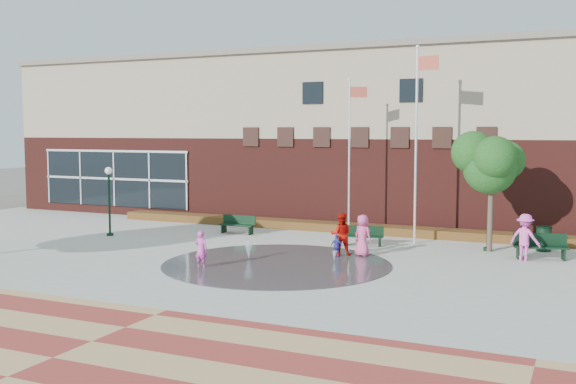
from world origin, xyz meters
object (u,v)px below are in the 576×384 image
at_px(flagpole_right, 417,134).
at_px(trash_can, 544,239).
at_px(flagpole_left, 350,149).
at_px(bench_left, 237,228).
at_px(child_splash, 201,249).

bearing_deg(flagpole_right, trash_can, 16.34).
relative_size(flagpole_left, bench_left, 4.12).
relative_size(trash_can, child_splash, 0.76).
height_order(flagpole_right, trash_can, flagpole_right).
height_order(flagpole_left, bench_left, flagpole_left).
distance_m(flagpole_left, flagpole_right, 3.33).
height_order(trash_can, child_splash, child_splash).
bearing_deg(bench_left, flagpole_right, 5.72).
distance_m(flagpole_left, child_splash, 9.77).
xyz_separation_m(bench_left, trash_can, (13.61, 1.05, 0.24)).
bearing_deg(flagpole_left, flagpole_right, -31.71).
bearing_deg(child_splash, flagpole_right, -122.81).
bearing_deg(flagpole_left, trash_can, -23.59).
xyz_separation_m(flagpole_right, bench_left, (-8.42, -0.69, -4.48)).
height_order(flagpole_right, bench_left, flagpole_right).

